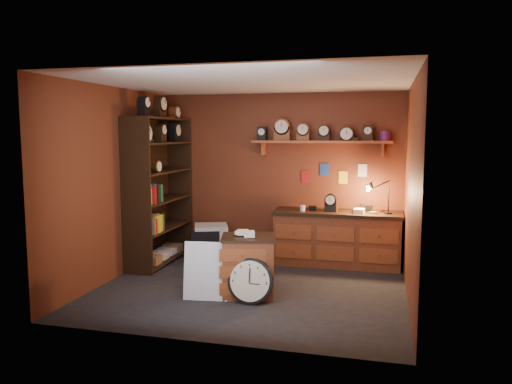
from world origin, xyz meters
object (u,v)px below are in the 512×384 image
(shelving_unit, at_px, (158,184))
(workbench, at_px, (337,235))
(low_cabinet, at_px, (248,263))
(big_round_clock, at_px, (250,281))

(shelving_unit, relative_size, workbench, 1.30)
(workbench, relative_size, low_cabinet, 2.31)
(big_round_clock, bearing_deg, low_cabinet, 109.88)
(workbench, distance_m, low_cabinet, 2.01)
(low_cabinet, bearing_deg, shelving_unit, 131.07)
(workbench, relative_size, big_round_clock, 3.52)
(workbench, height_order, big_round_clock, workbench)
(shelving_unit, bearing_deg, big_round_clock, -38.82)
(shelving_unit, distance_m, low_cabinet, 2.38)
(low_cabinet, distance_m, big_round_clock, 0.34)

